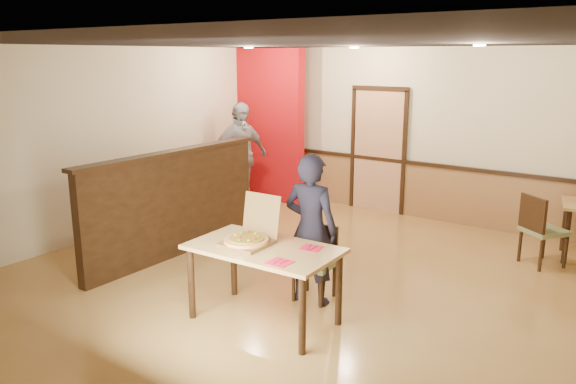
# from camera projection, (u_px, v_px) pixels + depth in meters

# --- Properties ---
(floor) EXTENTS (7.00, 7.00, 0.00)m
(floor) POSITION_uv_depth(u_px,v_px,m) (305.00, 283.00, 6.76)
(floor) COLOR #AE8343
(floor) RESTS_ON ground
(ceiling) EXTENTS (7.00, 7.00, 0.00)m
(ceiling) POSITION_uv_depth(u_px,v_px,m) (307.00, 43.00, 6.09)
(ceiling) COLOR black
(ceiling) RESTS_ON wall_back
(wall_back) EXTENTS (7.00, 0.00, 7.00)m
(wall_back) POSITION_uv_depth(u_px,v_px,m) (424.00, 135.00, 9.20)
(wall_back) COLOR beige
(wall_back) RESTS_ON floor
(wall_left) EXTENTS (0.00, 7.00, 7.00)m
(wall_left) POSITION_uv_depth(u_px,v_px,m) (112.00, 142.00, 8.40)
(wall_left) COLOR beige
(wall_left) RESTS_ON floor
(wainscot_back) EXTENTS (7.00, 0.04, 0.90)m
(wainscot_back) POSITION_uv_depth(u_px,v_px,m) (420.00, 191.00, 9.40)
(wainscot_back) COLOR olive
(wainscot_back) RESTS_ON floor
(chair_rail_back) EXTENTS (7.00, 0.06, 0.06)m
(chair_rail_back) POSITION_uv_depth(u_px,v_px,m) (422.00, 164.00, 9.27)
(chair_rail_back) COLOR black
(chair_rail_back) RESTS_ON wall_back
(back_door) EXTENTS (0.90, 0.06, 2.10)m
(back_door) POSITION_uv_depth(u_px,v_px,m) (378.00, 151.00, 9.70)
(back_door) COLOR tan
(back_door) RESTS_ON wall_back
(booth_partition) EXTENTS (0.20, 3.10, 1.44)m
(booth_partition) POSITION_uv_depth(u_px,v_px,m) (174.00, 203.00, 7.55)
(booth_partition) COLOR black
(booth_partition) RESTS_ON floor
(red_accent_panel) EXTENTS (1.60, 0.20, 2.78)m
(red_accent_panel) POSITION_uv_depth(u_px,v_px,m) (266.00, 125.00, 10.43)
(red_accent_panel) COLOR #A90C12
(red_accent_panel) RESTS_ON floor
(spot_a) EXTENTS (0.14, 0.14, 0.02)m
(spot_a) POSITION_uv_depth(u_px,v_px,m) (249.00, 48.00, 8.82)
(spot_a) COLOR #FFEDB2
(spot_a) RESTS_ON ceiling
(spot_b) EXTENTS (0.14, 0.14, 0.02)m
(spot_b) POSITION_uv_depth(u_px,v_px,m) (354.00, 47.00, 8.53)
(spot_b) COLOR #FFEDB2
(spot_b) RESTS_ON ceiling
(spot_c) EXTENTS (0.14, 0.14, 0.02)m
(spot_c) POSITION_uv_depth(u_px,v_px,m) (479.00, 45.00, 6.50)
(spot_c) COLOR #FFEDB2
(spot_c) RESTS_ON ceiling
(main_table) EXTENTS (1.54, 0.92, 0.81)m
(main_table) POSITION_uv_depth(u_px,v_px,m) (264.00, 257.00, 5.63)
(main_table) COLOR tan
(main_table) RESTS_ON floor
(diner_chair) EXTENTS (0.45, 0.45, 0.83)m
(diner_chair) POSITION_uv_depth(u_px,v_px,m) (317.00, 259.00, 6.26)
(diner_chair) COLOR olive
(diner_chair) RESTS_ON floor
(side_chair_left) EXTENTS (0.65, 0.65, 0.94)m
(side_chair_left) POSITION_uv_depth(u_px,v_px,m) (540.00, 228.00, 7.20)
(side_chair_left) COLOR olive
(side_chair_left) RESTS_ON floor
(diner) EXTENTS (0.65, 0.47, 1.67)m
(diner) POSITION_uv_depth(u_px,v_px,m) (311.00, 230.00, 6.06)
(diner) COLOR black
(diner) RESTS_ON floor
(passerby) EXTENTS (0.75, 1.19, 1.88)m
(passerby) POSITION_uv_depth(u_px,v_px,m) (240.00, 156.00, 9.86)
(passerby) COLOR gray
(passerby) RESTS_ON floor
(pizza_box) EXTENTS (0.46, 0.54, 0.47)m
(pizza_box) POSITION_uv_depth(u_px,v_px,m) (249.00, 238.00, 5.68)
(pizza_box) COLOR brown
(pizza_box) RESTS_ON main_table
(pizza) EXTENTS (0.52, 0.52, 0.03)m
(pizza) POSITION_uv_depth(u_px,v_px,m) (246.00, 240.00, 5.64)
(pizza) COLOR #DE9950
(pizza) RESTS_ON pizza_box
(napkin_near) EXTENTS (0.21, 0.21, 0.01)m
(napkin_near) POSITION_uv_depth(u_px,v_px,m) (280.00, 262.00, 5.17)
(napkin_near) COLOR #F01135
(napkin_near) RESTS_ON main_table
(napkin_far) EXTENTS (0.23, 0.23, 0.01)m
(napkin_far) POSITION_uv_depth(u_px,v_px,m) (311.00, 248.00, 5.56)
(napkin_far) COLOR #F01135
(napkin_far) RESTS_ON main_table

